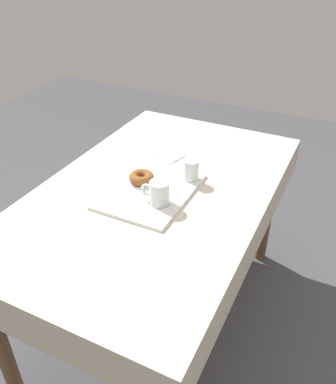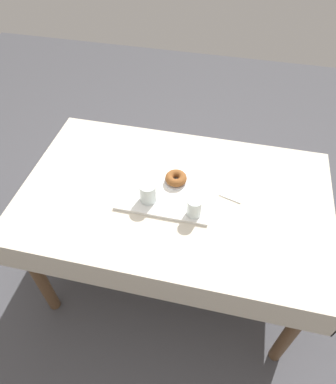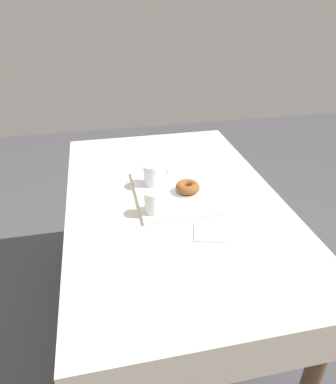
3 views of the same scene
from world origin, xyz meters
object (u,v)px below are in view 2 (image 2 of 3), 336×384
(tea_mug_left, at_px, (148,193))
(paper_napkin, at_px, (234,191))
(serving_tray, at_px, (167,191))
(sugar_donut_left, at_px, (176,178))
(donut_plate_left, at_px, (176,181))
(dining_table, at_px, (174,207))
(water_glass_near, at_px, (194,208))

(tea_mug_left, relative_size, paper_napkin, 1.01)
(serving_tray, distance_m, sugar_donut_left, 0.07)
(donut_plate_left, bearing_deg, tea_mug_left, -126.76)
(dining_table, height_order, serving_tray, serving_tray)
(paper_napkin, bearing_deg, tea_mug_left, -158.88)
(dining_table, bearing_deg, water_glass_near, -44.71)
(water_glass_near, bearing_deg, paper_napkin, 48.57)
(dining_table, xyz_separation_m, sugar_donut_left, (-0.01, 0.06, 0.14))
(tea_mug_left, distance_m, donut_plate_left, 0.18)
(tea_mug_left, bearing_deg, donut_plate_left, 53.24)
(tea_mug_left, height_order, paper_napkin, tea_mug_left)
(donut_plate_left, bearing_deg, paper_napkin, 2.62)
(paper_napkin, bearing_deg, water_glass_near, -131.43)
(serving_tray, bearing_deg, paper_napkin, 12.87)
(water_glass_near, bearing_deg, sugar_donut_left, 124.25)
(tea_mug_left, distance_m, paper_napkin, 0.42)
(sugar_donut_left, bearing_deg, serving_tray, -116.40)
(tea_mug_left, xyz_separation_m, donut_plate_left, (0.10, 0.14, -0.04))
(sugar_donut_left, bearing_deg, water_glass_near, -55.75)
(paper_napkin, bearing_deg, dining_table, -164.57)
(tea_mug_left, relative_size, sugar_donut_left, 1.14)
(donut_plate_left, distance_m, sugar_donut_left, 0.02)
(tea_mug_left, bearing_deg, water_glass_near, -9.89)
(tea_mug_left, relative_size, water_glass_near, 1.32)
(dining_table, height_order, water_glass_near, water_glass_near)
(dining_table, bearing_deg, serving_tray, 172.10)
(dining_table, height_order, sugar_donut_left, sugar_donut_left)
(dining_table, relative_size, donut_plate_left, 13.33)
(dining_table, height_order, paper_napkin, paper_napkin)
(donut_plate_left, relative_size, sugar_donut_left, 1.06)
(sugar_donut_left, bearing_deg, paper_napkin, 2.62)
(serving_tray, distance_m, paper_napkin, 0.32)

